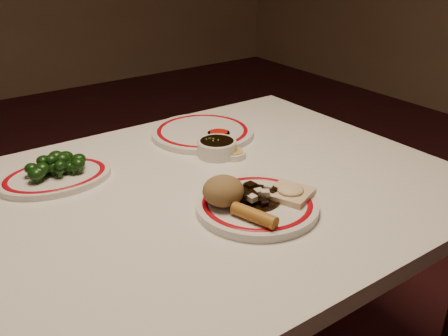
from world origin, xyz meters
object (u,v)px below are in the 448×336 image
spring_roll (254,215)px  fried_wonton (290,192)px  main_plate (257,205)px  stirfry_heap (252,195)px  dining_table (199,224)px  rice_mound (223,191)px  broccoli_plate (55,177)px  soy_bowl (217,148)px  broccoli_pile (55,164)px

spring_roll → fried_wonton: size_ratio=0.88×
main_plate → stirfry_heap: (-0.00, 0.02, 0.02)m
dining_table → rice_mound: bearing=-95.4°
rice_mound → broccoli_plate: (-0.24, 0.34, -0.04)m
dining_table → rice_mound: (-0.01, -0.11, 0.14)m
spring_roll → soy_bowl: spring_roll is taller
stirfry_heap → spring_roll: bearing=-125.6°
soy_bowl → spring_roll: bearing=-113.2°
broccoli_pile → soy_bowl: bearing=-15.1°
fried_wonton → broccoli_plate: bearing=133.0°
dining_table → broccoli_pile: broccoli_pile is taller
dining_table → spring_roll: size_ratio=12.24×
dining_table → broccoli_plate: size_ratio=4.32×
dining_table → main_plate: 0.19m
rice_mound → fried_wonton: rice_mound is taller
dining_table → fried_wonton: (0.12, -0.17, 0.12)m
rice_mound → spring_roll: rice_mound is taller
stirfry_heap → soy_bowl: 0.28m
broccoli_pile → stirfry_heap: bearing=-51.1°
rice_mound → stirfry_heap: rice_mound is taller
rice_mound → main_plate: bearing=-28.3°
main_plate → spring_roll: spring_roll is taller
dining_table → soy_bowl: (0.14, 0.13, 0.11)m
main_plate → fried_wonton: 0.08m
fried_wonton → stirfry_heap: bearing=152.2°
dining_table → stirfry_heap: size_ratio=9.80×
broccoli_pile → broccoli_plate: bearing=-138.6°
dining_table → soy_bowl: soy_bowl is taller
dining_table → stirfry_heap: bearing=-68.8°
dining_table → spring_roll: spring_roll is taller
fried_wonton → broccoli_pile: (-0.37, 0.40, 0.01)m
stirfry_heap → broccoli_plate: bearing=129.7°
spring_roll → broccoli_pile: broccoli_pile is taller
main_plate → broccoli_pile: size_ratio=2.12×
fried_wonton → broccoli_plate: fried_wonton is taller
spring_roll → soy_bowl: (0.14, 0.33, -0.01)m
rice_mound → broccoli_plate: size_ratio=0.31×
broccoli_plate → broccoli_pile: bearing=41.4°
stirfry_heap → broccoli_pile: size_ratio=0.87×
main_plate → stirfry_heap: stirfry_heap is taller
rice_mound → broccoli_pile: size_ratio=0.61×
main_plate → fried_wonton: (0.07, -0.02, 0.02)m
stirfry_heap → broccoli_plate: 0.47m
broccoli_plate → soy_bowl: soy_bowl is taller
broccoli_plate → stirfry_heap: bearing=-50.3°
main_plate → rice_mound: rice_mound is taller
stirfry_heap → soy_bowl: bearing=70.8°
dining_table → fried_wonton: bearing=-53.9°
spring_roll → stirfry_heap: (0.05, 0.07, -0.00)m
dining_table → fried_wonton: 0.24m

